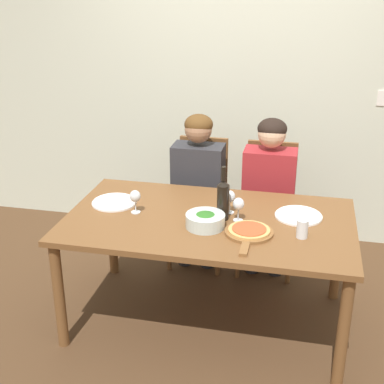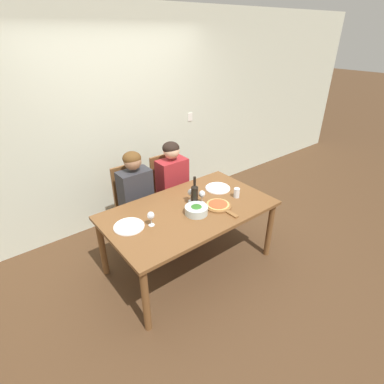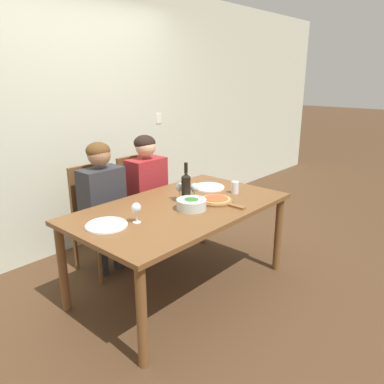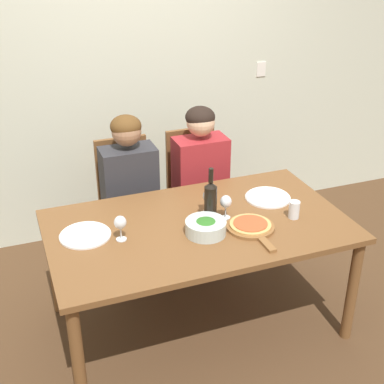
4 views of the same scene
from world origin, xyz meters
name	(u,v)px [view 2 (image 2 of 4)]	position (x,y,z in m)	size (l,w,h in m)	color
ground_plane	(189,263)	(0.00, 0.00, 0.00)	(40.00, 40.00, 0.00)	#4C331E
back_wall	(121,123)	(0.00, 1.42, 1.35)	(10.00, 0.06, 2.70)	beige
dining_table	(189,215)	(0.00, 0.00, 0.67)	(1.77, 1.02, 0.74)	brown
chair_left	(133,203)	(-0.23, 0.85, 0.51)	(0.42, 0.42, 0.97)	brown
chair_right	(168,190)	(0.31, 0.85, 0.51)	(0.42, 0.42, 0.97)	brown
person_woman	(136,191)	(-0.23, 0.73, 0.72)	(0.47, 0.51, 1.20)	#28282D
person_man	(173,179)	(0.31, 0.73, 0.72)	(0.47, 0.51, 1.20)	#28282D
wine_bottle	(195,195)	(0.08, 0.01, 0.88)	(0.08, 0.08, 0.34)	black
broccoli_bowl	(197,210)	(0.00, -0.12, 0.79)	(0.24, 0.24, 0.09)	silver
dinner_plate_left	(129,226)	(-0.65, 0.09, 0.75)	(0.29, 0.29, 0.02)	white
dinner_plate_right	(218,188)	(0.54, 0.14, 0.75)	(0.29, 0.29, 0.02)	white
pizza_on_board	(219,206)	(0.27, -0.16, 0.76)	(0.28, 0.42, 0.04)	brown
wine_glass_left	(151,216)	(-0.47, -0.01, 0.85)	(0.07, 0.07, 0.15)	silver
wine_glass_right	(202,195)	(0.18, 0.01, 0.85)	(0.07, 0.07, 0.15)	silver
wine_glass_centre	(191,193)	(0.11, 0.11, 0.85)	(0.07, 0.07, 0.15)	silver
water_tumbler	(237,193)	(0.57, -0.13, 0.80)	(0.07, 0.07, 0.11)	silver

